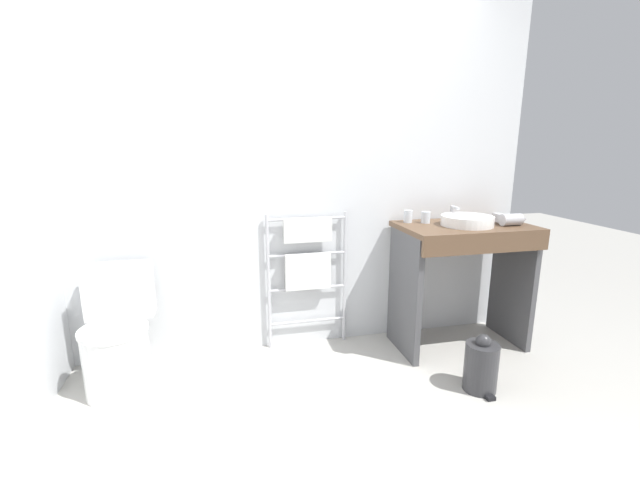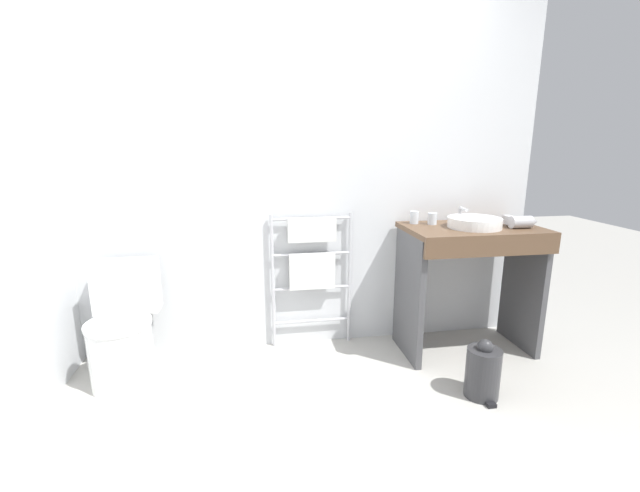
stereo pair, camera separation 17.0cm
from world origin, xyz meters
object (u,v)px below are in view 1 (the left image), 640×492
Objects in this scene: towel_radiator at (308,261)px; sink_basin at (467,220)px; toilet at (118,340)px; cup_near_wall at (408,216)px; hair_dryer at (511,219)px; trash_bin at (481,366)px; cup_near_edge at (426,217)px.

sink_basin is at bearing -14.73° from towel_radiator.
cup_near_wall reaches higher than toilet.
toilet is at bearing 178.74° from hair_dryer.
towel_radiator reaches higher than trash_bin.
hair_dryer reaches higher than sink_basin.
hair_dryer reaches higher than toilet.
cup_near_wall is (0.70, -0.07, 0.30)m from towel_radiator.
hair_dryer is (0.52, -0.21, 0.00)m from cup_near_edge.
hair_dryer reaches higher than towel_radiator.
cup_near_wall is 1.08m from trash_bin.
towel_radiator is at bearing 166.27° from hair_dryer.
hair_dryer is at bearing 45.66° from trash_bin.
cup_near_wall is at bearing 148.89° from sink_basin.
hair_dryer reaches higher than cup_near_edge.
towel_radiator reaches higher than sink_basin.
hair_dryer is at bearing -21.77° from cup_near_edge.
toilet is 2.33m from sink_basin.
hair_dryer is (2.55, -0.06, 0.63)m from toilet.
sink_basin reaches higher than trash_bin.
towel_radiator is 1.28m from trash_bin.
towel_radiator is at bearing 171.77° from cup_near_edge.
cup_near_edge is (2.02, 0.15, 0.63)m from toilet.
towel_radiator is 2.79× the size of sink_basin.
cup_near_wall is (1.91, 0.20, 0.63)m from toilet.
toilet is 2.10× the size of sink_basin.
cup_near_edge reaches higher than towel_radiator.
hair_dryer is (1.34, -0.33, 0.30)m from towel_radiator.
cup_near_wall reaches higher than cup_near_edge.
trash_bin is at bearing -134.34° from hair_dryer.
cup_near_edge is 0.56m from hair_dryer.
cup_near_wall is 0.46× the size of hair_dryer.
cup_near_edge is at bearing -23.20° from cup_near_wall.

